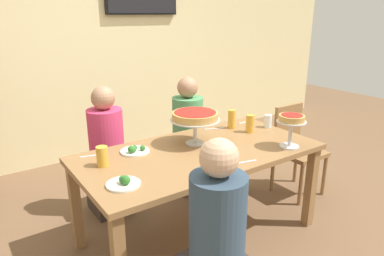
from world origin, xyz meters
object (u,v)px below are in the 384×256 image
at_px(beer_glass_amber_tall, 250,124).
at_px(beer_glass_amber_short, 102,156).
at_px(deep_dish_pizza_stand, 195,117).
at_px(cutlery_knife_near, 215,171).
at_px(diner_far_left, 108,160).
at_px(cutlery_fork_near, 246,122).
at_px(dining_table, 199,161).
at_px(personal_pizza_stand, 291,122).
at_px(diner_far_right, 188,142).
at_px(diner_near_left, 217,254).
at_px(salad_plate_near_diner, 135,150).
at_px(chair_head_east, 295,145).
at_px(water_glass_clear_near, 268,121).
at_px(salad_plate_far_diner, 124,183).
at_px(cutlery_fork_far, 214,129).
at_px(cutlery_knife_far, 93,156).
at_px(cutlery_spare_fork, 245,162).

relative_size(beer_glass_amber_tall, beer_glass_amber_short, 1.10).
relative_size(deep_dish_pizza_stand, cutlery_knife_near, 2.15).
xyz_separation_m(diner_far_left, cutlery_fork_near, (1.21, -0.45, 0.25)).
bearing_deg(dining_table, cutlery_fork_near, 23.32).
relative_size(deep_dish_pizza_stand, personal_pizza_stand, 1.50).
distance_m(diner_far_right, diner_far_left, 0.83).
xyz_separation_m(diner_near_left, personal_pizza_stand, (1.04, 0.43, 0.45)).
xyz_separation_m(salad_plate_near_diner, beer_glass_amber_short, (-0.28, -0.09, 0.05)).
xyz_separation_m(chair_head_east, beer_glass_amber_short, (-1.93, 0.05, 0.32)).
relative_size(diner_near_left, deep_dish_pizza_stand, 2.96).
distance_m(beer_glass_amber_short, water_glass_clear_near, 1.54).
height_order(salad_plate_far_diner, cutlery_fork_far, salad_plate_far_diner).
xyz_separation_m(dining_table, water_glass_clear_near, (0.84, 0.11, 0.14)).
relative_size(personal_pizza_stand, beer_glass_amber_tall, 1.68).
relative_size(salad_plate_near_diner, cutlery_knife_far, 1.20).
distance_m(dining_table, cutlery_knife_near, 0.39).
bearing_deg(cutlery_fork_near, cutlery_fork_far, -6.16).
height_order(salad_plate_near_diner, cutlery_knife_far, salad_plate_near_diner).
bearing_deg(diner_near_left, diner_far_left, -0.26).
bearing_deg(cutlery_spare_fork, beer_glass_amber_short, 161.01).
bearing_deg(cutlery_knife_near, deep_dish_pizza_stand, 85.37).
distance_m(cutlery_fork_near, cutlery_knife_near, 1.15).
height_order(beer_glass_amber_tall, beer_glass_amber_short, beer_glass_amber_tall).
bearing_deg(cutlery_spare_fork, salad_plate_near_diner, 144.70).
distance_m(diner_near_left, chair_head_east, 1.87).
bearing_deg(water_glass_clear_near, personal_pizza_stand, -117.03).
height_order(deep_dish_pizza_stand, salad_plate_near_diner, deep_dish_pizza_stand).
distance_m(diner_near_left, cutlery_fork_near, 1.66).
height_order(diner_near_left, cutlery_fork_near, diner_near_left).
height_order(diner_near_left, salad_plate_near_diner, diner_near_left).
xyz_separation_m(beer_glass_amber_short, cutlery_fork_far, (1.11, 0.20, -0.07)).
bearing_deg(beer_glass_amber_short, diner_far_right, 28.91).
height_order(salad_plate_near_diner, cutlery_fork_near, salad_plate_near_diner).
bearing_deg(cutlery_fork_near, cutlery_knife_far, -5.71).
height_order(diner_far_right, cutlery_knife_far, diner_far_right).
distance_m(deep_dish_pizza_stand, salad_plate_far_diner, 0.85).
distance_m(diner_far_left, salad_plate_near_diner, 0.61).
bearing_deg(diner_far_right, beer_glass_amber_tall, 18.19).
xyz_separation_m(deep_dish_pizza_stand, cutlery_spare_fork, (0.07, -0.50, -0.22)).
relative_size(cutlery_fork_near, cutlery_fork_far, 1.00).
height_order(diner_far_right, chair_head_east, diner_far_right).
xyz_separation_m(deep_dish_pizza_stand, cutlery_knife_far, (-0.75, 0.22, -0.22)).
bearing_deg(chair_head_east, salad_plate_far_diner, 8.74).
bearing_deg(diner_far_right, personal_pizza_stand, 11.15).
bearing_deg(beer_glass_amber_short, cutlery_spare_fork, -31.18).
xyz_separation_m(chair_head_east, salad_plate_near_diner, (-1.65, 0.14, 0.27)).
relative_size(water_glass_clear_near, cutlery_knife_far, 0.64).
xyz_separation_m(diner_far_left, cutlery_fork_far, (0.84, -0.44, 0.25)).
bearing_deg(diner_far_left, cutlery_fork_near, 69.74).
xyz_separation_m(dining_table, personal_pizza_stand, (0.61, -0.34, 0.28)).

